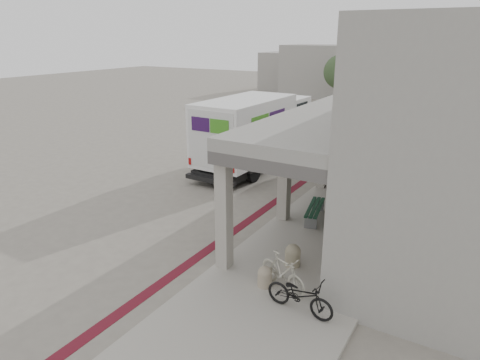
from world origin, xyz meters
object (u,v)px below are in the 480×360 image
Objects in this scene: bench at (315,210)px; fedex_truck at (256,130)px; bicycle_black at (300,295)px; utility_cabinet at (355,210)px; bicycle_cream at (283,272)px.

fedex_truck is at bearing 123.88° from bench.
fedex_truck is 4.82× the size of bicycle_black.
bench is at bearing -173.03° from utility_cabinet.
fedex_truck is 8.19m from utility_cabinet.
bicycle_cream is (6.24, -9.84, -1.31)m from fedex_truck.
utility_cabinet is (1.34, 0.46, 0.11)m from bench.
utility_cabinet is (6.63, -4.63, -1.35)m from fedex_truck.
utility_cabinet is 0.52× the size of bicycle_black.
bicycle_cream is at bearing -90.82° from bench.
fedex_truck reaches higher than utility_cabinet.
fedex_truck is 7.48m from bench.
utility_cabinet is at bearing -33.72° from fedex_truck.
bicycle_cream is (-0.79, 0.70, 0.04)m from bicycle_black.
utility_cabinet is at bearing 9.07° from bicycle_black.
bicycle_cream is (0.95, -4.75, 0.16)m from bench.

